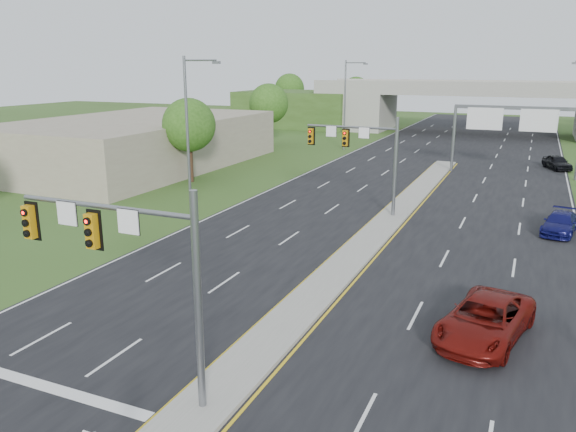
{
  "coord_description": "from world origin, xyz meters",
  "views": [
    {
      "loc": [
        8.57,
        -12.93,
        10.36
      ],
      "look_at": [
        -2.44,
        12.16,
        3.0
      ],
      "focal_mm": 35.0,
      "sensor_mm": 36.0,
      "label": 1
    }
  ],
  "objects_px": {
    "car_far_c": "(557,162)",
    "signal_mast_near": "(132,257)",
    "signal_mast_far": "(364,149)",
    "overpass": "(477,111)",
    "sign_gantry": "(514,121)",
    "car_far_b": "(560,223)",
    "car_far_a": "(485,320)"
  },
  "relations": [
    {
      "from": "sign_gantry",
      "to": "signal_mast_far",
      "type": "bearing_deg",
      "value": -114.11
    },
    {
      "from": "signal_mast_far",
      "to": "car_far_c",
      "type": "distance_m",
      "value": 29.11
    },
    {
      "from": "signal_mast_near",
      "to": "sign_gantry",
      "type": "bearing_deg",
      "value": 78.75
    },
    {
      "from": "signal_mast_near",
      "to": "car_far_c",
      "type": "bearing_deg",
      "value": 75.31
    },
    {
      "from": "car_far_a",
      "to": "car_far_c",
      "type": "distance_m",
      "value": 42.23
    },
    {
      "from": "signal_mast_far",
      "to": "car_far_a",
      "type": "bearing_deg",
      "value": -59.24
    },
    {
      "from": "car_far_a",
      "to": "car_far_c",
      "type": "bearing_deg",
      "value": 97.7
    },
    {
      "from": "overpass",
      "to": "signal_mast_near",
      "type": "bearing_deg",
      "value": -91.62
    },
    {
      "from": "car_far_a",
      "to": "car_far_c",
      "type": "xyz_separation_m",
      "value": [
        3.45,
        42.09,
        -0.08
      ]
    },
    {
      "from": "sign_gantry",
      "to": "car_far_c",
      "type": "relative_size",
      "value": 2.71
    },
    {
      "from": "overpass",
      "to": "car_far_c",
      "type": "xyz_separation_m",
      "value": [
        11.0,
        -29.47,
        -2.81
      ]
    },
    {
      "from": "sign_gantry",
      "to": "car_far_b",
      "type": "bearing_deg",
      "value": -78.5
    },
    {
      "from": "overpass",
      "to": "car_far_c",
      "type": "height_order",
      "value": "overpass"
    },
    {
      "from": "signal_mast_near",
      "to": "signal_mast_far",
      "type": "height_order",
      "value": "same"
    },
    {
      "from": "car_far_b",
      "to": "car_far_c",
      "type": "relative_size",
      "value": 1.05
    },
    {
      "from": "overpass",
      "to": "car_far_b",
      "type": "xyz_separation_m",
      "value": [
        10.64,
        -54.53,
        -2.88
      ]
    },
    {
      "from": "signal_mast_near",
      "to": "car_far_a",
      "type": "height_order",
      "value": "signal_mast_near"
    },
    {
      "from": "car_far_c",
      "to": "signal_mast_near",
      "type": "bearing_deg",
      "value": -127.18
    },
    {
      "from": "signal_mast_near",
      "to": "sign_gantry",
      "type": "distance_m",
      "value": 45.88
    },
    {
      "from": "sign_gantry",
      "to": "car_far_b",
      "type": "xyz_separation_m",
      "value": [
        3.96,
        -19.46,
        -4.57
      ]
    },
    {
      "from": "signal_mast_near",
      "to": "overpass",
      "type": "distance_m",
      "value": 80.11
    },
    {
      "from": "signal_mast_far",
      "to": "car_far_a",
      "type": "height_order",
      "value": "signal_mast_far"
    },
    {
      "from": "car_far_b",
      "to": "signal_mast_near",
      "type": "bearing_deg",
      "value": -107.53
    },
    {
      "from": "signal_mast_far",
      "to": "car_far_b",
      "type": "xyz_separation_m",
      "value": [
        12.9,
        0.54,
        -4.05
      ]
    },
    {
      "from": "signal_mast_far",
      "to": "car_far_c",
      "type": "relative_size",
      "value": 1.64
    },
    {
      "from": "signal_mast_near",
      "to": "car_far_c",
      "type": "relative_size",
      "value": 1.64
    },
    {
      "from": "signal_mast_far",
      "to": "overpass",
      "type": "bearing_deg",
      "value": 87.65
    },
    {
      "from": "signal_mast_far",
      "to": "sign_gantry",
      "type": "xyz_separation_m",
      "value": [
        8.95,
        19.99,
        0.51
      ]
    },
    {
      "from": "sign_gantry",
      "to": "overpass",
      "type": "xyz_separation_m",
      "value": [
        -6.68,
        35.08,
        -1.69
      ]
    },
    {
      "from": "sign_gantry",
      "to": "overpass",
      "type": "bearing_deg",
      "value": 100.79
    },
    {
      "from": "signal_mast_near",
      "to": "sign_gantry",
      "type": "xyz_separation_m",
      "value": [
        8.95,
        44.99,
        0.51
      ]
    },
    {
      "from": "overpass",
      "to": "car_far_c",
      "type": "relative_size",
      "value": 18.76
    }
  ]
}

